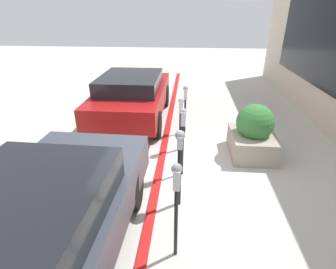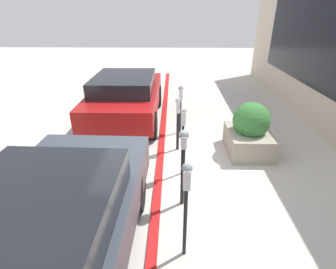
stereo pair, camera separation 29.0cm
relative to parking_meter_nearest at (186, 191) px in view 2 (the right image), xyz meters
name	(u,v)px [view 2 (the right image)]	position (x,y,z in m)	size (l,w,h in m)	color
ground_plane	(163,173)	(2.08, 0.39, -1.13)	(40.00, 40.00, 0.00)	beige
curb_strip	(159,172)	(2.08, 0.47, -1.11)	(19.00, 0.16, 0.04)	red
parking_meter_nearest	(186,191)	(0.00, 0.00, 0.00)	(0.16, 0.14, 1.54)	black
parking_meter_second	(183,154)	(1.09, 0.00, -0.09)	(0.20, 0.17, 1.48)	black
parking_meter_middle	(183,128)	(2.06, -0.02, -0.06)	(0.15, 0.12, 1.51)	black
parking_meter_fourth	(178,116)	(3.15, 0.05, -0.22)	(0.16, 0.14, 1.36)	black
parking_meter_farthest	(181,98)	(4.16, -0.03, -0.11)	(0.16, 0.14, 1.37)	black
planter_box	(250,132)	(3.06, -1.68, -0.59)	(1.29, 1.01, 1.28)	#A39989
parked_car_front	(40,242)	(-0.54, 1.72, -0.34)	(4.80, 2.13, 1.45)	#383D47
parked_car_middle	(126,96)	(5.08, 1.64, -0.34)	(4.23, 2.04, 1.45)	maroon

